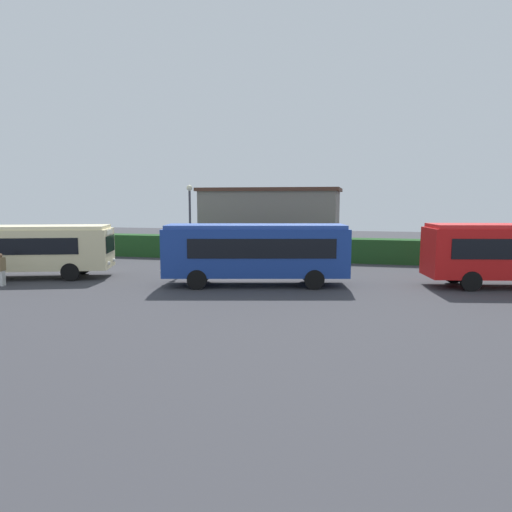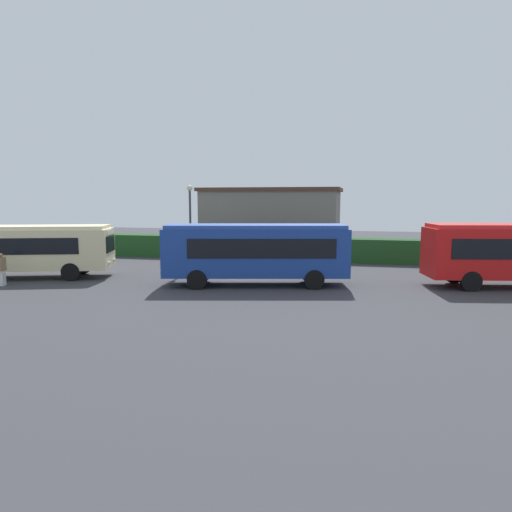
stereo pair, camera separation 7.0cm
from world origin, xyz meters
TOP-DOWN VIEW (x-y plane):
  - ground_plane at (0.00, 0.00)m, footprint 85.01×85.01m
  - bus_cream at (-12.47, -1.97)m, footprint 10.44×5.59m
  - bus_blue at (1.13, -1.09)m, footprint 9.77×4.47m
  - person_left at (-15.69, 1.11)m, footprint 0.44×0.53m
  - person_center at (-11.73, -4.16)m, footprint 0.34×0.52m
  - hedge_row at (0.00, 9.22)m, footprint 54.51×1.64m
  - depot_building at (-1.28, 16.13)m, footprint 11.97×7.41m
  - lamppost at (-4.06, 3.10)m, footprint 0.36×0.36m

SIDE VIEW (x-z plane):
  - ground_plane at x=0.00m, z-range 0.00..0.00m
  - hedge_row at x=0.00m, z-range 0.00..1.69m
  - person_center at x=-11.73m, z-range 0.04..1.73m
  - person_left at x=-15.69m, z-range 0.05..1.87m
  - bus_cream at x=-12.47m, z-range 0.24..3.24m
  - bus_blue at x=1.13m, z-range 0.24..3.43m
  - depot_building at x=-1.28m, z-range 0.01..5.46m
  - lamppost at x=-4.06m, z-range 0.68..6.05m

